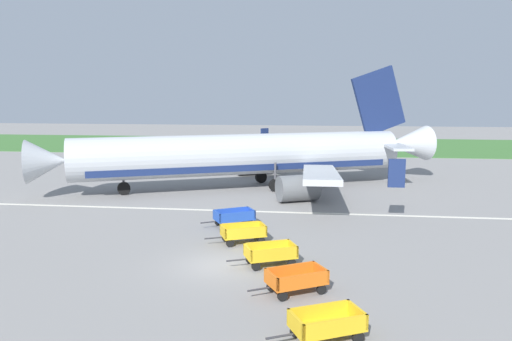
# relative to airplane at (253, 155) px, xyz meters

# --- Properties ---
(ground_plane) EXTENTS (220.00, 220.00, 0.00)m
(ground_plane) POSITION_rel_airplane_xyz_m (0.91, -20.82, -3.05)
(ground_plane) COLOR gray
(grass_strip) EXTENTS (220.00, 28.00, 0.06)m
(grass_strip) POSITION_rel_airplane_xyz_m (0.91, 37.80, -3.02)
(grass_strip) COLOR #3D7033
(grass_strip) RESTS_ON ground
(apron_stripe) EXTENTS (120.00, 0.36, 0.01)m
(apron_stripe) POSITION_rel_airplane_xyz_m (0.91, -9.16, -3.05)
(apron_stripe) COLOR silver
(apron_stripe) RESTS_ON ground
(airplane) EXTENTS (35.89, 29.35, 11.34)m
(airplane) POSITION_rel_airplane_xyz_m (0.00, 0.00, 0.00)
(airplane) COLOR #B2B7BC
(airplane) RESTS_ON ground
(baggage_cart_nearest) EXTENTS (3.52, 2.35, 1.07)m
(baggage_cart_nearest) POSITION_rel_airplane_xyz_m (6.26, -27.87, -2.45)
(baggage_cart_nearest) COLOR gold
(baggage_cart_nearest) RESTS_ON ground
(baggage_cart_second_in_row) EXTENTS (3.45, 2.45, 1.07)m
(baggage_cart_second_in_row) POSITION_rel_airplane_xyz_m (5.02, -23.80, -2.45)
(baggage_cart_second_in_row) COLOR orange
(baggage_cart_second_in_row) RESTS_ON ground
(baggage_cart_third_in_row) EXTENTS (3.55, 2.28, 1.07)m
(baggage_cart_third_in_row) POSITION_rel_airplane_xyz_m (3.57, -20.46, -2.45)
(baggage_cart_third_in_row) COLOR gold
(baggage_cart_third_in_row) RESTS_ON ground
(baggage_cart_fourth_in_row) EXTENTS (3.55, 2.28, 1.07)m
(baggage_cart_fourth_in_row) POSITION_rel_airplane_xyz_m (1.63, -16.89, -2.45)
(baggage_cart_fourth_in_row) COLOR gold
(baggage_cart_fourth_in_row) RESTS_ON ground
(baggage_cart_far_end) EXTENTS (3.45, 2.46, 1.07)m
(baggage_cart_far_end) POSITION_rel_airplane_xyz_m (0.50, -13.33, -2.45)
(baggage_cart_far_end) COLOR #234CB2
(baggage_cart_far_end) RESTS_ON ground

